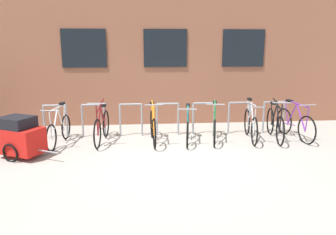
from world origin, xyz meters
TOP-DOWN VIEW (x-y plane):
  - ground_plane at (0.00, 0.00)m, footprint 42.00×42.00m
  - storefront_building at (0.00, 5.93)m, footprint 28.00×5.50m
  - bike_rack at (-0.04, 1.90)m, footprint 6.64×0.05m
  - bicycle_maroon at (-1.77, 1.41)m, footprint 0.44×1.77m
  - bicycle_purple at (3.29, 1.30)m, footprint 0.44×1.74m
  - bicycle_orange at (-0.47, 1.26)m, footprint 0.44×1.75m
  - bicycle_white at (-2.81, 1.27)m, footprint 0.44×1.74m
  - bicycle_silver at (2.09, 1.30)m, footprint 0.45×1.77m
  - bicycle_green at (1.12, 1.29)m, footprint 0.51×1.67m
  - bicycle_black at (2.74, 1.26)m, footprint 0.47×1.81m
  - bicycle_teal at (0.42, 1.23)m, footprint 0.44×1.62m
  - bike_trailer at (-3.41, 0.37)m, footprint 1.43×0.94m

SIDE VIEW (x-z plane):
  - ground_plane at x=0.00m, z-range 0.00..0.00m
  - bicycle_teal at x=0.42m, z-range -0.12..0.84m
  - bicycle_white at x=-2.81m, z-range -0.14..0.88m
  - bicycle_green at x=1.12m, z-range -0.15..0.91m
  - bicycle_purple at x=3.29m, z-range -0.11..0.90m
  - bicycle_maroon at x=-1.77m, z-range -0.16..0.95m
  - bicycle_silver at x=2.09m, z-range -0.14..0.93m
  - bicycle_black at x=2.74m, z-range -0.15..0.94m
  - bicycle_orange at x=-0.47m, z-range -0.14..0.94m
  - bike_trailer at x=-3.41m, z-range 0.01..0.93m
  - bike_rack at x=-0.04m, z-range 0.10..1.00m
  - storefront_building at x=0.00m, z-range 0.00..6.59m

